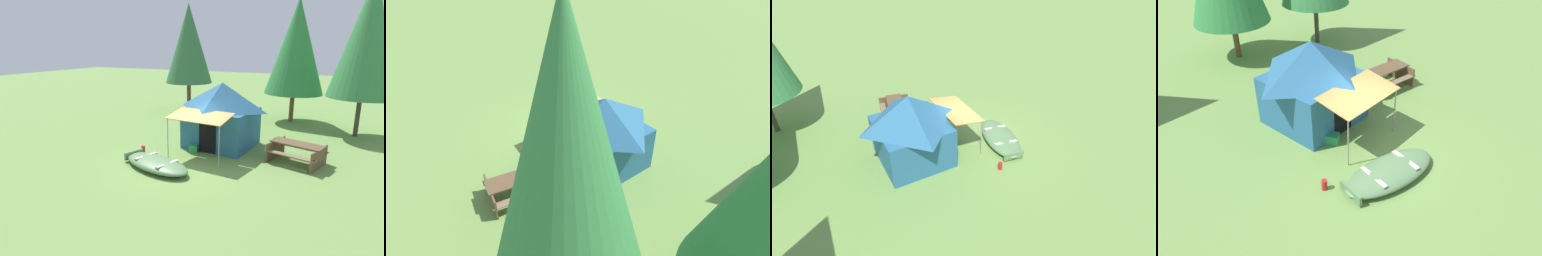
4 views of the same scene
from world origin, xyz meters
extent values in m
plane|color=#6E9648|center=(0.00, 0.00, 0.00)|extent=(80.00, 80.00, 0.00)
ellipsoid|color=#5C8353|center=(-0.68, -0.89, 0.19)|extent=(3.17, 2.14, 0.37)
ellipsoid|color=#202E1D|center=(-0.68, -0.89, 0.22)|extent=(2.90, 1.92, 0.13)
cube|color=beige|center=(-0.13, -1.07, 0.33)|extent=(0.44, 0.98, 0.04)
cube|color=beige|center=(-1.24, -0.70, 0.33)|extent=(0.44, 0.98, 0.04)
cube|color=#5C8353|center=(-1.95, -0.47, 0.21)|extent=(0.34, 0.81, 0.28)
cube|color=#2A638D|center=(0.46, 2.64, 0.82)|extent=(2.90, 2.78, 1.64)
pyramid|color=#2A638D|center=(0.46, 2.64, 2.20)|extent=(3.13, 3.01, 1.12)
cube|color=black|center=(0.33, 1.38, 0.69)|extent=(0.76, 0.11, 1.31)
cube|color=#BC8F48|center=(0.26, 0.75, 1.69)|extent=(2.50, 1.52, 0.24)
cylinder|color=gray|center=(1.31, 0.10, 0.78)|extent=(0.04, 0.04, 1.55)
cylinder|color=gray|center=(-0.90, 0.34, 0.78)|extent=(0.04, 0.04, 1.55)
cube|color=brown|center=(3.73, 1.83, 0.75)|extent=(2.01, 1.24, 0.04)
cube|color=#816C4F|center=(3.90, 2.39, 0.44)|extent=(1.87, 0.79, 0.04)
cube|color=#816C4F|center=(3.56, 1.27, 0.44)|extent=(1.87, 0.79, 0.04)
cube|color=brown|center=(4.53, 1.59, 0.36)|extent=(0.47, 1.39, 0.73)
cube|color=brown|center=(2.93, 2.07, 0.36)|extent=(0.47, 1.39, 0.73)
cube|color=#299157|center=(-0.31, 1.42, 0.16)|extent=(0.50, 0.62, 0.31)
cylinder|color=red|center=(-2.05, 0.31, 0.15)|extent=(0.18, 0.18, 0.30)
cone|color=#378243|center=(5.82, 6.76, 4.61)|extent=(3.08, 3.08, 5.43)
camera|label=1|loc=(4.97, -9.79, 4.27)|focal=29.34mm
camera|label=2|loc=(7.47, 8.64, 7.63)|focal=29.38mm
camera|label=3|loc=(-8.43, 6.59, 7.71)|focal=28.50mm
camera|label=4|loc=(-7.79, -4.41, 7.13)|focal=35.78mm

